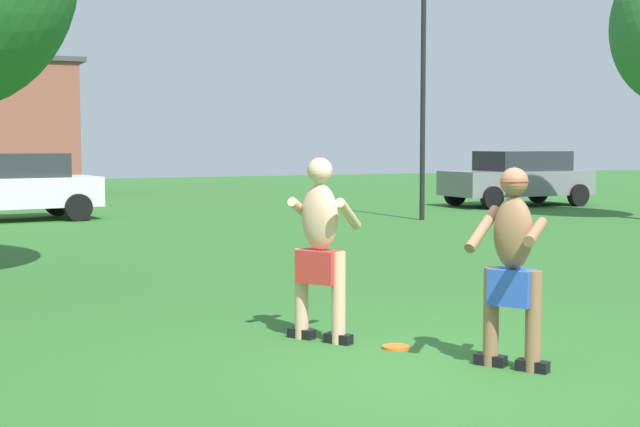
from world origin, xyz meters
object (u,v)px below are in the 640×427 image
frisbee (396,347)px  lamp_post (423,76)px  player_in_red (320,244)px  car_white_near_post (5,186)px  player_with_cap (513,259)px  car_gray_mid_lot (518,177)px

frisbee → lamp_post: size_ratio=0.04×
lamp_post → player_in_red: bearing=-125.3°
car_white_near_post → frisbee: bearing=-83.7°
player_with_cap → car_white_near_post: size_ratio=0.37×
car_white_near_post → lamp_post: (8.99, -3.86, 2.57)m
frisbee → car_white_near_post: 15.51m
player_in_red → lamp_post: size_ratio=0.31×
player_with_cap → frisbee: 1.45m
player_with_cap → car_white_near_post: player_with_cap is taller
car_gray_mid_lot → player_in_red: bearing=-132.6°
car_gray_mid_lot → frisbee: bearing=-130.4°
frisbee → car_white_near_post: bearing=96.3°
player_with_cap → car_white_near_post: 16.57m
player_in_red → lamp_post: bearing=54.7°
frisbee → lamp_post: (7.29, 11.53, 3.38)m
car_gray_mid_lot → lamp_post: size_ratio=0.78×
car_white_near_post → player_in_red: bearing=-85.3°
player_with_cap → frisbee: bearing=115.6°
player_in_red → car_gray_mid_lot: (12.78, 13.89, -0.08)m
player_with_cap → car_gray_mid_lot: (11.81, 15.50, -0.08)m
player_with_cap → player_in_red: 1.88m
player_in_red → car_gray_mid_lot: 18.87m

